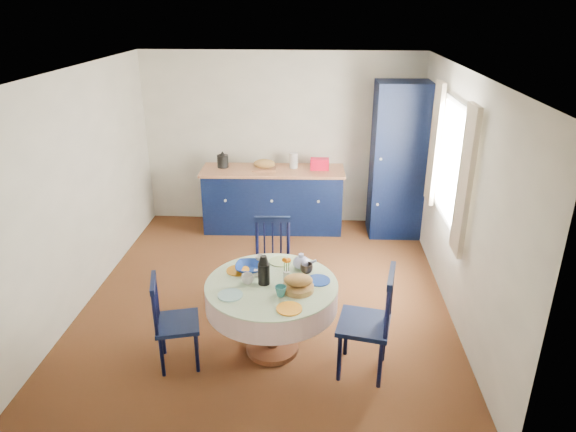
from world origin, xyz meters
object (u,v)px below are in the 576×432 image
object	(u,v)px
mug_d	(260,260)
mug_c	(307,268)
mug_a	(247,279)
chair_right	(369,322)
mug_b	(281,291)
chair_far	(272,261)
dining_table	(273,295)
pantry_cabinet	(399,161)
chair_left	(173,321)
kitchen_counter	(273,198)
cobalt_bowl	(250,268)

from	to	relation	value
mug_d	mug_c	bearing A→B (deg)	-18.29
mug_a	mug_c	bearing A→B (deg)	23.34
chair_right	mug_b	bearing A→B (deg)	-81.42
chair_far	dining_table	bearing A→B (deg)	-87.77
mug_c	pantry_cabinet	bearing A→B (deg)	65.31
chair_far	chair_left	bearing A→B (deg)	-127.89
chair_left	mug_a	bearing A→B (deg)	-85.19
dining_table	chair_left	size ratio (longest dim) A/B	1.36
mug_c	chair_right	bearing A→B (deg)	-39.49
kitchen_counter	mug_b	distance (m)	3.13
pantry_cabinet	chair_right	distance (m)	3.19
chair_right	mug_a	bearing A→B (deg)	-90.68
pantry_cabinet	mug_c	xyz separation A→B (m)	(-1.20, -2.61, -0.29)
kitchen_counter	mug_d	world-z (taller)	kitchen_counter
mug_c	cobalt_bowl	bearing A→B (deg)	179.26
mug_a	mug_c	distance (m)	0.58
kitchen_counter	chair_far	bearing A→B (deg)	-86.91
cobalt_bowl	pantry_cabinet	bearing A→B (deg)	56.25
pantry_cabinet	dining_table	size ratio (longest dim) A/B	1.77
dining_table	mug_c	bearing A→B (deg)	35.51
dining_table	mug_a	size ratio (longest dim) A/B	10.80
mug_b	mug_d	xyz separation A→B (m)	(-0.25, 0.58, -0.00)
pantry_cabinet	mug_b	distance (m)	3.37
dining_table	mug_d	size ratio (longest dim) A/B	12.88
chair_left	chair_far	size ratio (longest dim) A/B	0.94
kitchen_counter	mug_b	world-z (taller)	kitchen_counter
chair_left	mug_c	bearing A→B (deg)	-83.50
chair_far	mug_c	distance (m)	0.84
mug_a	mug_d	size ratio (longest dim) A/B	1.19
chair_left	mug_a	distance (m)	0.77
mug_b	chair_far	bearing A→B (deg)	98.99
chair_right	mug_d	xyz separation A→B (m)	(-1.03, 0.62, 0.25)
mug_b	mug_d	world-z (taller)	mug_b
chair_right	mug_c	world-z (taller)	chair_right
dining_table	mug_b	world-z (taller)	dining_table
pantry_cabinet	chair_left	world-z (taller)	pantry_cabinet
mug_c	mug_d	world-z (taller)	mug_c
kitchen_counter	chair_left	size ratio (longest dim) A/B	2.29
kitchen_counter	dining_table	xyz separation A→B (m)	(0.25, -2.88, 0.15)
chair_left	mug_a	size ratio (longest dim) A/B	7.95
mug_b	chair_left	bearing A→B (deg)	-177.85
chair_right	mug_d	bearing A→B (deg)	-109.57
chair_far	cobalt_bowl	world-z (taller)	chair_far
dining_table	mug_b	size ratio (longest dim) A/B	11.86
mug_a	mug_d	world-z (taller)	mug_a
kitchen_counter	mug_c	xyz separation A→B (m)	(0.56, -2.67, 0.32)
pantry_cabinet	mug_d	bearing A→B (deg)	-125.53
dining_table	chair_right	world-z (taller)	chair_right
chair_far	mug_b	xyz separation A→B (m)	(0.18, -1.11, 0.30)
kitchen_counter	chair_left	distance (m)	3.19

